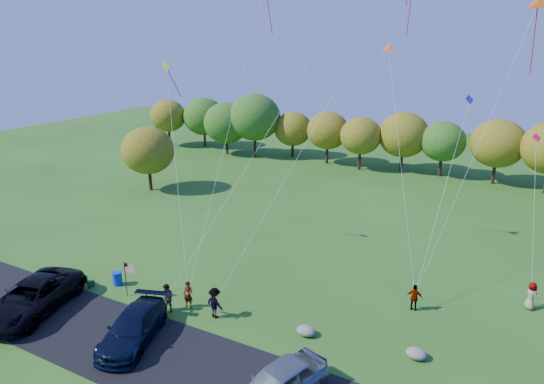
{
  "coord_description": "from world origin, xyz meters",
  "views": [
    {
      "loc": [
        13.81,
        -19.96,
        15.83
      ],
      "look_at": [
        -0.37,
        6.0,
        6.42
      ],
      "focal_mm": 32.0,
      "sensor_mm": 36.0,
      "label": 1
    }
  ],
  "objects": [
    {
      "name": "flyer_b",
      "position": [
        -4.06,
        -0.36,
        0.91
      ],
      "size": [
        0.93,
        0.74,
        1.82
      ],
      "primitive_type": "imported",
      "rotation": [
        0.0,
        0.0,
        0.06
      ],
      "color": "#4C4C59",
      "rests_on": "ground"
    },
    {
      "name": "minivan_navy",
      "position": [
        -3.69,
        -3.64,
        0.88
      ],
      "size": [
        4.02,
        6.07,
        1.64
      ],
      "primitive_type": "imported",
      "rotation": [
        0.0,
        0.0,
        0.34
      ],
      "color": "black",
      "rests_on": "asphalt_lane"
    },
    {
      "name": "park_bench",
      "position": [
        -11.34,
        -0.56,
        0.55
      ],
      "size": [
        1.85,
        0.64,
        1.03
      ],
      "rotation": [
        0.0,
        0.0,
        -0.19
      ],
      "color": "#1A4017",
      "rests_on": "ground"
    },
    {
      "name": "flag_assembly",
      "position": [
        -7.38,
        -0.13,
        1.79
      ],
      "size": [
        0.89,
        0.57,
        2.39
      ],
      "color": "black",
      "rests_on": "ground"
    },
    {
      "name": "boulder_near",
      "position": [
        4.27,
        1.45,
        0.27
      ],
      "size": [
        1.09,
        0.85,
        0.54
      ],
      "primitive_type": "ellipsoid",
      "color": "gray",
      "rests_on": "ground"
    },
    {
      "name": "boulder_far",
      "position": [
        10.15,
        2.33,
        0.28
      ],
      "size": [
        1.06,
        0.89,
        0.55
      ],
      "primitive_type": "ellipsoid",
      "color": "gray",
      "rests_on": "ground"
    },
    {
      "name": "treeline",
      "position": [
        1.48,
        36.0,
        4.7
      ],
      "size": [
        76.01,
        27.09,
        8.58
      ],
      "color": "#362013",
      "rests_on": "ground"
    },
    {
      "name": "ground",
      "position": [
        0.0,
        0.0,
        0.0
      ],
      "size": [
        140.0,
        140.0,
        0.0
      ],
      "primitive_type": "plane",
      "color": "#2A5719",
      "rests_on": "ground"
    },
    {
      "name": "asphalt_lane",
      "position": [
        0.0,
        -4.0,
        0.03
      ],
      "size": [
        44.0,
        6.0,
        0.06
      ],
      "primitive_type": "cube",
      "color": "black",
      "rests_on": "ground"
    },
    {
      "name": "flyer_c",
      "position": [
        -1.23,
        0.54,
        0.94
      ],
      "size": [
        1.34,
        0.94,
        1.89
      ],
      "primitive_type": "imported",
      "rotation": [
        0.0,
        0.0,
        2.93
      ],
      "color": "#4C4C59",
      "rests_on": "ground"
    },
    {
      "name": "flyer_a",
      "position": [
        -3.31,
        0.68,
        0.85
      ],
      "size": [
        0.69,
        0.53,
        1.7
      ],
      "primitive_type": "imported",
      "rotation": [
        0.0,
        0.0,
        0.21
      ],
      "color": "#4C4C59",
      "rests_on": "ground"
    },
    {
      "name": "trash_barrel",
      "position": [
        -9.26,
        0.66,
        0.46
      ],
      "size": [
        0.61,
        0.61,
        0.91
      ],
      "primitive_type": "cylinder",
      "color": "#0D2ECA",
      "rests_on": "ground"
    },
    {
      "name": "flyer_e",
      "position": [
        15.13,
        10.53,
        0.88
      ],
      "size": [
        0.98,
        1.03,
        1.77
      ],
      "primitive_type": "imported",
      "rotation": [
        0.0,
        0.0,
        2.26
      ],
      "color": "#4C4C59",
      "rests_on": "ground"
    },
    {
      "name": "flyer_d",
      "position": [
        8.94,
        6.99,
        0.84
      ],
      "size": [
        1.02,
        0.5,
        1.68
      ],
      "primitive_type": "imported",
      "rotation": [
        0.0,
        0.0,
        3.24
      ],
      "color": "#4C4C59",
      "rests_on": "ground"
    },
    {
      "name": "minivan_dark",
      "position": [
        -11.16,
        -4.3,
        1.02
      ],
      "size": [
        4.92,
        7.49,
        1.91
      ],
      "primitive_type": "imported",
      "rotation": [
        0.0,
        0.0,
        0.27
      ],
      "color": "black",
      "rests_on": "asphalt_lane"
    }
  ]
}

